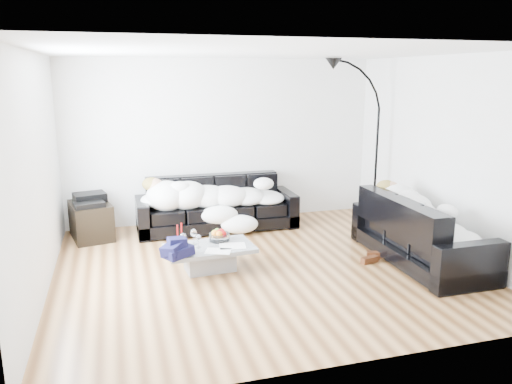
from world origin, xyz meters
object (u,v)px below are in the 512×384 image
object	(u,v)px
fruit_bowl	(219,235)
av_cabinet	(91,221)
sleeper_back	(217,190)
candle_left	(178,235)
sofa_back	(217,203)
candle_right	(182,233)
wine_glass_a	(194,237)
wine_glass_b	(183,241)
sofa_right	(421,230)
sleeper_right	(422,213)
wine_glass_c	(198,241)
stereo	(89,199)
floor_lamp	(376,155)
coffee_table	(210,258)
shoes	(372,257)

from	to	relation	value
fruit_bowl	av_cabinet	xyz separation A→B (m)	(-1.60, 1.54, -0.12)
sleeper_back	candle_left	xyz separation A→B (m)	(-0.79, -1.46, -0.19)
sofa_back	candle_left	distance (m)	1.71
candle_right	wine_glass_a	bearing A→B (deg)	-31.76
wine_glass_b	candle_right	distance (m)	0.20
sofa_right	sleeper_back	bearing A→B (deg)	47.37
wine_glass_b	sleeper_right	bearing A→B (deg)	-8.66
wine_glass_c	stereo	world-z (taller)	stereo
sleeper_back	candle_right	distance (m)	1.59
sofa_right	candle_left	size ratio (longest dim) A/B	8.25
candle_right	wine_glass_b	bearing A→B (deg)	-92.96
sleeper_right	wine_glass_b	distance (m)	3.02
wine_glass_b	sofa_back	bearing A→B (deg)	65.58
sleeper_right	floor_lamp	world-z (taller)	floor_lamp
sleeper_back	av_cabinet	distance (m)	1.91
fruit_bowl	wine_glass_c	world-z (taller)	wine_glass_c
sofa_back	coffee_table	size ratio (longest dim) A/B	2.31
fruit_bowl	stereo	world-z (taller)	stereo
wine_glass_c	av_cabinet	size ratio (longest dim) A/B	0.22
shoes	floor_lamp	bearing A→B (deg)	59.50
sleeper_back	wine_glass_a	xyz separation A→B (m)	(-0.60, -1.49, -0.22)
wine_glass_b	stereo	world-z (taller)	stereo
coffee_table	sofa_back	bearing A→B (deg)	75.59
sofa_back	candle_left	xyz separation A→B (m)	(-0.79, -1.51, 0.04)
wine_glass_a	candle_left	distance (m)	0.20
sleeper_back	av_cabinet	size ratio (longest dim) A/B	2.70
wine_glass_c	shoes	xyz separation A→B (m)	(2.22, -0.24, -0.35)
sleeper_right	wine_glass_c	bearing A→B (deg)	81.61
wine_glass_b	av_cabinet	world-z (taller)	av_cabinet
shoes	floor_lamp	xyz separation A→B (m)	(0.79, 1.43, 1.09)
candle_left	floor_lamp	world-z (taller)	floor_lamp
wine_glass_b	candle_right	bearing A→B (deg)	87.04
sleeper_right	candle_right	world-z (taller)	sleeper_right
coffee_table	wine_glass_a	distance (m)	0.33
sofa_right	av_cabinet	world-z (taller)	sofa_right
wine_glass_a	stereo	xyz separation A→B (m)	(-1.27, 1.57, 0.19)
shoes	floor_lamp	distance (m)	1.96
fruit_bowl	candle_right	bearing A→B (deg)	173.43
sofa_right	floor_lamp	distance (m)	1.77
sleeper_back	stereo	xyz separation A→B (m)	(-1.87, 0.08, -0.03)
shoes	av_cabinet	bearing A→B (deg)	149.35
sofa_right	av_cabinet	bearing A→B (deg)	62.52
floor_lamp	wine_glass_b	bearing A→B (deg)	-154.11
wine_glass_b	wine_glass_c	size ratio (longest dim) A/B	1.12
wine_glass_c	coffee_table	bearing A→B (deg)	5.46
candle_right	floor_lamp	size ratio (longest dim) A/B	0.11
sleeper_right	wine_glass_b	xyz separation A→B (m)	(-2.97, 0.45, -0.24)
coffee_table	fruit_bowl	xyz separation A→B (m)	(0.16, 0.17, 0.23)
wine_glass_a	av_cabinet	xyz separation A→B (m)	(-1.27, 1.57, -0.14)
sofa_back	candle_left	world-z (taller)	sofa_back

